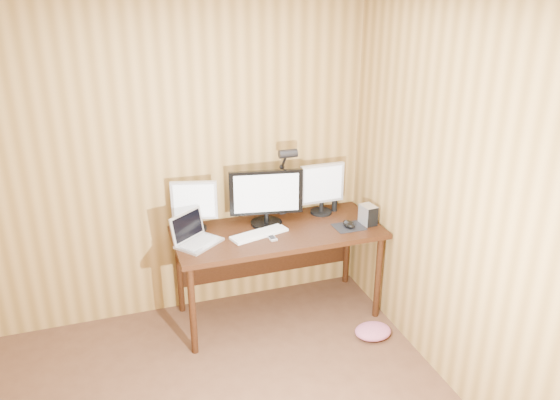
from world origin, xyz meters
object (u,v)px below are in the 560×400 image
monitor_right (322,187)px  desk_lamp (285,172)px  desk (275,240)px  hard_drive (368,215)px  laptop (194,236)px  speaker (334,205)px  phone (272,238)px  monitor_center (266,197)px  keyboard (259,234)px  mouse (349,224)px  monitor_left (194,204)px

monitor_right → desk_lamp: desk_lamp is taller
desk → hard_drive: hard_drive is taller
laptop → desk_lamp: (0.79, 0.24, 0.33)m
monitor_right → speaker: bearing=3.5°
phone → speaker: (0.66, 0.34, 0.05)m
speaker → desk_lamp: bearing=177.9°
laptop → hard_drive: size_ratio=2.58×
desk_lamp → speaker: bearing=-16.3°
monitor_right → monitor_center: bearing=-173.7°
desk → keyboard: size_ratio=3.41×
keyboard → desk_lamp: size_ratio=0.75×
monitor_center → speaker: monitor_center is taller
keyboard → hard_drive: (0.87, -0.08, 0.07)m
phone → monitor_center: bearing=76.5°
keyboard → laptop: bearing=161.4°
monitor_right → keyboard: (-0.61, -0.24, -0.22)m
speaker → desk_lamp: 0.55m
monitor_right → laptop: monitor_right is taller
mouse → speaker: size_ratio=1.12×
monitor_right → desk: bearing=-165.1°
hard_drive → monitor_right: bearing=123.6°
laptop → phone: size_ratio=3.78×
desk → laptop: size_ratio=4.00×
monitor_center → desk: bearing=-40.8°
mouse → speaker: speaker is taller
monitor_right → desk_lamp: (-0.31, 0.03, 0.16)m
monitor_left → desk_lamp: size_ratio=0.63×
desk → speaker: speaker is taller
monitor_center → phone: monitor_center is taller
monitor_right → mouse: size_ratio=3.46×
keyboard → hard_drive: hard_drive is taller
keyboard → desk_lamp: (0.30, 0.27, 0.38)m
phone → monitor_right: bearing=26.6°
laptop → phone: bearing=-49.8°
monitor_center → speaker: (0.62, 0.08, -0.18)m
desk → keyboard: 0.24m
keyboard → mouse: bearing=-23.0°
monitor_right → speaker: 0.21m
mouse → phone: mouse is taller
hard_drive → desk_lamp: size_ratio=0.25×
phone → desk_lamp: size_ratio=0.17×
hard_drive → speaker: (-0.14, 0.33, -0.02)m
laptop → keyboard: 0.49m
keyboard → phone: 0.12m
desk → monitor_right: size_ratio=3.76×
laptop → hard_drive: 1.37m
laptop → phone: (0.56, -0.12, -0.05)m
mouse → keyboard: bearing=177.6°
mouse → desk_lamp: (-0.41, 0.36, 0.36)m
monitor_right → keyboard: size_ratio=0.91×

